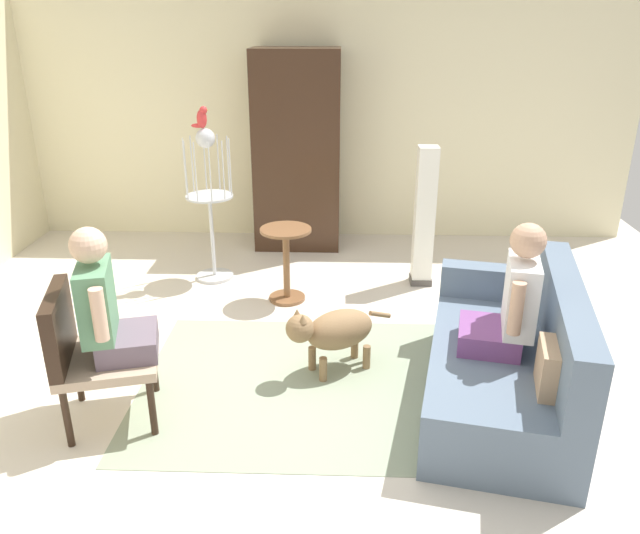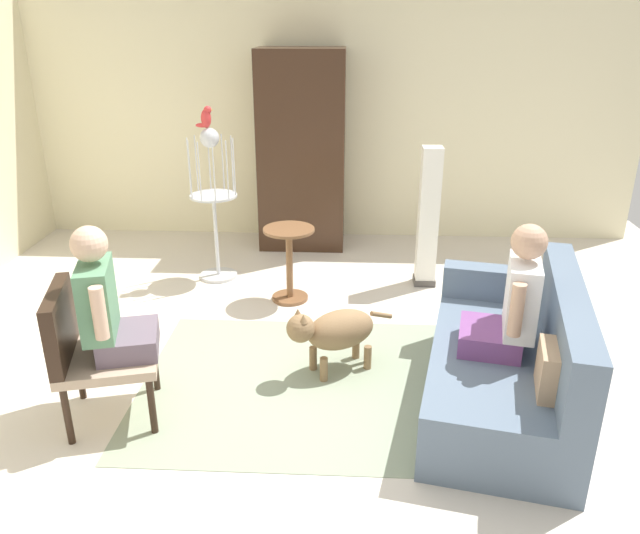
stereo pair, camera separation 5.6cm
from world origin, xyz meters
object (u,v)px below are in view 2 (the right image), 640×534
at_px(dog, 335,330).
at_px(column_lamp, 428,219).
at_px(person_on_couch, 512,302).
at_px(bird_cage_stand, 214,198).
at_px(round_end_table, 289,259).
at_px(person_on_armchair, 106,304).
at_px(armchair, 87,344).
at_px(parrot, 206,117).
at_px(armoire_cabinet, 302,151).
at_px(couch, 511,364).

xyz_separation_m(dog, column_lamp, (0.81, 1.62, 0.32)).
xyz_separation_m(person_on_couch, bird_cage_stand, (-2.29, 2.05, 0.05)).
relative_size(round_end_table, column_lamp, 0.51).
bearing_deg(person_on_armchair, round_end_table, 62.91).
distance_m(armchair, parrot, 2.54).
distance_m(parrot, armoire_cabinet, 1.36).
distance_m(couch, armoire_cabinet, 3.50).
distance_m(person_on_armchair, parrot, 2.40).
relative_size(couch, armoire_cabinet, 0.90).
bearing_deg(dog, armoire_cabinet, 99.28).
height_order(person_on_couch, parrot, parrot).
bearing_deg(couch, armchair, -173.89).
height_order(couch, parrot, parrot).
xyz_separation_m(person_on_armchair, column_lamp, (2.17, 2.22, -0.13)).
relative_size(column_lamp, armoire_cabinet, 0.63).
distance_m(armchair, round_end_table, 2.12).
relative_size(person_on_armchair, parrot, 4.24).
bearing_deg(armchair, round_end_table, 60.00).
height_order(dog, column_lamp, column_lamp).
relative_size(couch, parrot, 9.73).
distance_m(couch, dog, 1.20).
bearing_deg(armoire_cabinet, round_end_table, -90.04).
bearing_deg(dog, bird_cage_stand, 125.38).
height_order(person_on_armchair, parrot, parrot).
xyz_separation_m(round_end_table, dog, (0.44, -1.20, -0.07)).
xyz_separation_m(armchair, parrot, (0.28, 2.31, 1.02)).
distance_m(person_on_armchair, armoire_cabinet, 3.41).
bearing_deg(couch, person_on_couch, -156.18).
relative_size(person_on_couch, armoire_cabinet, 0.40).
relative_size(bird_cage_stand, armoire_cabinet, 0.69).
xyz_separation_m(person_on_armchair, armoire_cabinet, (0.92, 3.27, 0.26)).
distance_m(person_on_armchair, column_lamp, 3.10).
relative_size(dog, bird_cage_stand, 0.52).
distance_m(parrot, column_lamp, 2.21).
bearing_deg(parrot, round_end_table, -31.90).
distance_m(round_end_table, dog, 1.28).
relative_size(armchair, person_on_couch, 1.07).
height_order(couch, person_on_armchair, person_on_armchair).
distance_m(bird_cage_stand, armoire_cabinet, 1.28).
height_order(parrot, armoire_cabinet, armoire_cabinet).
height_order(bird_cage_stand, armoire_cabinet, armoire_cabinet).
height_order(armchair, dog, armchair).
xyz_separation_m(person_on_couch, parrot, (-2.31, 2.05, 0.80)).
bearing_deg(couch, person_on_armchair, -174.39).
bearing_deg(couch, parrot, 139.31).
height_order(round_end_table, parrot, parrot).
height_order(person_on_couch, dog, person_on_couch).
bearing_deg(couch, round_end_table, 135.71).
distance_m(couch, person_on_couch, 0.45).
bearing_deg(round_end_table, bird_cage_stand, 147.46).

